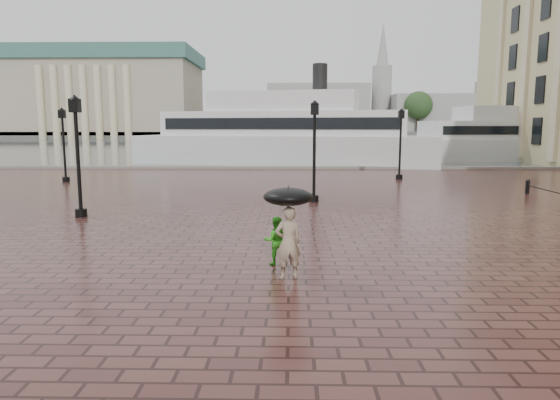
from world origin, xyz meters
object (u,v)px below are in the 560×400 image
ferry_far (511,139)px  adult_pedestrian (288,243)px  child_pedestrian (276,241)px  ferry_near (284,135)px  street_lamps (225,147)px

ferry_far → adult_pedestrian: bearing=-129.4°
child_pedestrian → ferry_near: size_ratio=0.04×
adult_pedestrian → ferry_near: 34.65m
ferry_near → ferry_far: ferry_near is taller
street_lamps → child_pedestrian: size_ratio=17.87×
ferry_near → ferry_far: 23.45m
adult_pedestrian → ferry_near: size_ratio=0.06×
ferry_near → child_pedestrian: bearing=-77.5°
ferry_near → adult_pedestrian: bearing=-77.0°
child_pedestrian → ferry_far: bearing=-125.2°
street_lamps → ferry_far: bearing=44.5°
ferry_near → ferry_far: size_ratio=1.20×
child_pedestrian → ferry_far: size_ratio=0.05×
adult_pedestrian → child_pedestrian: (-0.31, 1.13, -0.22)m
adult_pedestrian → ferry_far: ferry_far is taller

